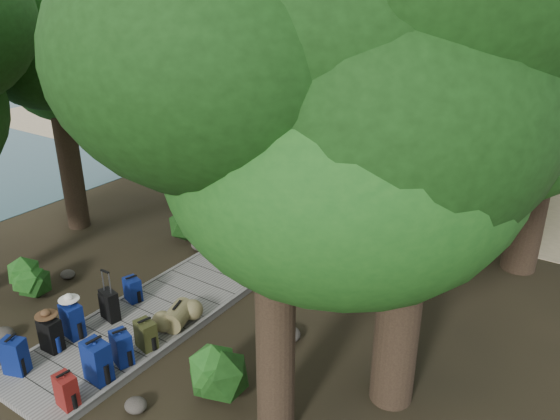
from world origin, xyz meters
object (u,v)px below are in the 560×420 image
Objects in this scene: backpack_right_b at (97,359)px; suitcase_on_boardwalk at (110,305)px; backpack_left_a at (14,354)px; backpack_left_c at (72,319)px; backpack_right_d at (146,333)px; lone_suitcase_on_sand at (381,170)px; kayak at (301,145)px; sun_lounger at (502,171)px; backpack_right_a at (66,389)px; duffel_right_khaki at (178,316)px; backpack_left_b at (50,333)px; backpack_left_d at (133,288)px; backpack_right_c at (121,346)px.

backpack_right_b is 1.30× the size of suitcase_on_boardwalk.
backpack_left_a is 0.97× the size of backpack_left_c.
backpack_left_a reaches higher than backpack_right_d.
backpack_left_c reaches higher than lone_suitcase_on_sand.
kayak is 7.52m from sun_lounger.
backpack_left_c is 0.37× the size of sun_lounger.
backpack_right_d reaches higher than lone_suitcase_on_sand.
duffel_right_khaki is (-0.07, 2.52, -0.10)m from backpack_right_a.
backpack_right_b reaches higher than backpack_left_c.
backpack_left_a is 1.04× the size of backpack_left_b.
sun_lounger is (3.39, 2.10, 0.03)m from lone_suitcase_on_sand.
suitcase_on_boardwalk is (-1.31, 1.95, -0.00)m from backpack_right_a.
duffel_right_khaki is at bearing 50.50° from backpack_left_b.
backpack_left_b is 14.69m from sun_lounger.
duffel_right_khaki is at bearing 10.53° from backpack_left_d.
backpack_left_b reaches higher than backpack_right_d.
backpack_right_b reaches higher than sun_lounger.
backpack_left_b is at bearing -129.95° from backpack_right_d.
backpack_left_b is 0.23× the size of kayak.
backpack_right_d is at bearing -108.77° from duffel_right_khaki.
suitcase_on_boardwalk is (-1.22, 1.28, -0.09)m from backpack_right_b.
kayak is (-4.42, 12.37, -0.24)m from backpack_right_d.
lone_suitcase_on_sand reaches higher than kayak.
backpack_left_a is at bearing -80.49° from suitcase_on_boardwalk.
kayak is at bearing 121.15° from backpack_left_d.
backpack_left_b is 1.59m from backpack_right_a.
backpack_left_a is 1.74m from backpack_right_c.
backpack_right_d is 10.92m from lone_suitcase_on_sand.
duffel_right_khaki is 10.12m from lone_suitcase_on_sand.
backpack_right_a is 0.94× the size of backpack_right_c.
duffel_right_khaki is 1.37m from suitcase_on_boardwalk.
backpack_left_a is 14.41m from kayak.
backpack_left_d is 11.82m from kayak.
backpack_left_b is 1.33m from backpack_right_b.
kayak is at bearing 127.42° from backpack_right_c.
suitcase_on_boardwalk is (-1.21, 0.76, -0.02)m from backpack_right_c.
backpack_left_a is at bearing -114.00° from backpack_right_d.
lone_suitcase_on_sand is at bearing 82.56° from backpack_left_b.
backpack_right_c is (-0.10, 1.19, 0.02)m from backpack_right_a.
suitcase_on_boardwalk reaches higher than duffel_right_khaki.
duffel_right_khaki is 1.05× the size of suitcase_on_boardwalk.
backpack_right_b is at bearing -109.02° from duffel_right_khaki.
duffel_right_khaki is (0.02, 1.86, -0.19)m from backpack_right_b.
backpack_left_b is 1.16× the size of lone_suitcase_on_sand.
backpack_right_c is at bearing 7.13° from backpack_left_c.
backpack_right_c is at bearing -117.49° from sun_lounger.
backpack_left_b is at bearing -82.01° from kayak.
sun_lounger is (4.30, 12.78, -0.08)m from suitcase_on_boardwalk.
backpack_left_c is at bearing -105.70° from lone_suitcase_on_sand.
backpack_right_c is (1.28, 1.17, -0.03)m from backpack_left_a.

